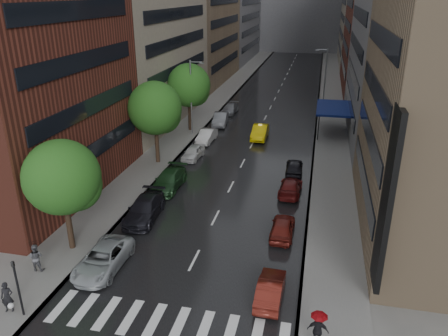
% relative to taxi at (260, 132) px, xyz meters
% --- Properties ---
extents(ground, '(220.00, 220.00, 0.00)m').
position_rel_taxi_xyz_m(ground, '(-0.55, -30.60, -0.81)').
color(ground, gray).
rests_on(ground, ground).
extents(road, '(14.00, 140.00, 0.01)m').
position_rel_taxi_xyz_m(road, '(-0.55, 19.40, -0.81)').
color(road, black).
rests_on(road, ground).
extents(sidewalk_left, '(4.00, 140.00, 0.15)m').
position_rel_taxi_xyz_m(sidewalk_left, '(-9.55, 19.40, -0.74)').
color(sidewalk_left, gray).
rests_on(sidewalk_left, ground).
extents(sidewalk_right, '(4.00, 140.00, 0.15)m').
position_rel_taxi_xyz_m(sidewalk_right, '(8.45, 19.40, -0.74)').
color(sidewalk_right, gray).
rests_on(sidewalk_right, ground).
extents(crosswalk, '(13.15, 2.80, 0.01)m').
position_rel_taxi_xyz_m(crosswalk, '(-0.35, -32.60, -0.80)').
color(crosswalk, silver).
rests_on(crosswalk, ground).
extents(buildings_right, '(8.05, 109.10, 36.00)m').
position_rel_taxi_xyz_m(buildings_right, '(14.45, 26.10, 14.22)').
color(buildings_right, '#937A5B').
rests_on(buildings_right, ground).
extents(tree_near, '(4.97, 4.97, 7.92)m').
position_rel_taxi_xyz_m(tree_near, '(-9.15, -27.12, 4.60)').
color(tree_near, '#382619').
rests_on(tree_near, ground).
extents(tree_mid, '(5.34, 5.34, 8.51)m').
position_rel_taxi_xyz_m(tree_mid, '(-9.15, -10.40, 5.01)').
color(tree_mid, '#382619').
rests_on(tree_mid, ground).
extents(tree_far, '(5.33, 5.33, 8.50)m').
position_rel_taxi_xyz_m(tree_far, '(-9.15, 1.19, 5.00)').
color(tree_far, '#382619').
rests_on(tree_far, ground).
extents(taxi, '(1.77, 4.95, 1.63)m').
position_rel_taxi_xyz_m(taxi, '(0.00, 0.00, 0.00)').
color(taxi, yellow).
rests_on(taxi, ground).
extents(parked_cars_left, '(2.61, 44.53, 1.61)m').
position_rel_taxi_xyz_m(parked_cars_left, '(-5.95, -11.81, -0.06)').
color(parked_cars_left, '#9EA4A7').
rests_on(parked_cars_left, ground).
extents(parked_cars_right, '(1.99, 23.38, 1.40)m').
position_rel_taxi_xyz_m(parked_cars_right, '(4.85, -18.59, -0.13)').
color(parked_cars_right, maroon).
rests_on(parked_cars_right, ground).
extents(ped_bag_walker, '(0.77, 0.64, 1.82)m').
position_rel_taxi_xyz_m(ped_bag_walker, '(-9.08, -33.74, 0.22)').
color(ped_bag_walker, black).
rests_on(ped_bag_walker, sidewalk_left).
extents(ped_black_umbrella, '(0.98, 0.98, 2.09)m').
position_rel_taxi_xyz_m(ped_black_umbrella, '(-9.90, -29.98, 0.56)').
color(ped_black_umbrella, '#56565C').
rests_on(ped_black_umbrella, sidewalk_left).
extents(ped_red_umbrella, '(1.08, 0.82, 2.01)m').
position_rel_taxi_xyz_m(ped_red_umbrella, '(7.58, -32.59, 0.51)').
color(ped_red_umbrella, black).
rests_on(ped_red_umbrella, sidewalk_right).
extents(traffic_light, '(0.18, 0.15, 3.45)m').
position_rel_taxi_xyz_m(traffic_light, '(-8.15, -33.86, 1.42)').
color(traffic_light, black).
rests_on(traffic_light, sidewalk_left).
extents(street_lamp_left, '(1.74, 0.22, 9.00)m').
position_rel_taxi_xyz_m(street_lamp_left, '(-8.27, -0.60, 4.08)').
color(street_lamp_left, gray).
rests_on(street_lamp_left, sidewalk_left).
extents(street_lamp_right, '(1.74, 0.22, 9.00)m').
position_rel_taxi_xyz_m(street_lamp_right, '(7.17, 14.40, 4.08)').
color(street_lamp_right, gray).
rests_on(street_lamp_right, sidewalk_right).
extents(awning, '(4.00, 8.00, 3.12)m').
position_rel_taxi_xyz_m(awning, '(8.43, 4.40, 2.32)').
color(awning, navy).
rests_on(awning, sidewalk_right).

